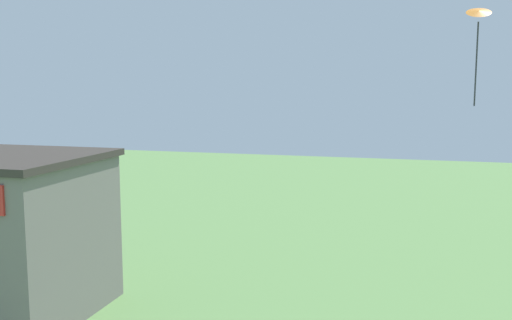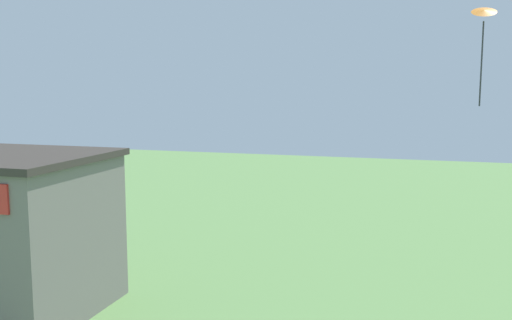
% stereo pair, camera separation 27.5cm
% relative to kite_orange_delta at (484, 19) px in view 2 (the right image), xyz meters
% --- Properties ---
extents(kite_orange_delta, '(0.79, 0.73, 3.18)m').
position_rel_kite_orange_delta_xyz_m(kite_orange_delta, '(0.00, 0.00, 0.00)').
color(kite_orange_delta, orange).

